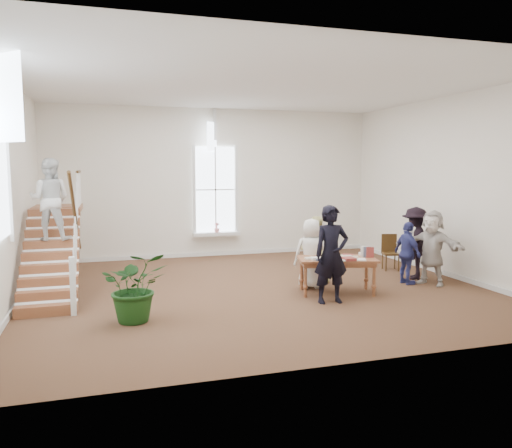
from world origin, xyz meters
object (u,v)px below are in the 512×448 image
object	(u,v)px
police_officer	(331,254)
woman_cluster_a	(408,253)
woman_cluster_b	(415,243)
woman_cluster_c	(432,248)
elderly_woman	(311,254)
person_yellow	(315,249)
side_chair	(390,250)
floor_plant	(136,286)
library_table	(338,262)

from	to	relation	value
police_officer	woman_cluster_a	xyz separation A→B (m)	(2.41, 0.96, -0.26)
woman_cluster_b	woman_cluster_c	world-z (taller)	woman_cluster_b
elderly_woman	woman_cluster_a	size ratio (longest dim) A/B	1.08
person_yellow	side_chair	xyz separation A→B (m)	(2.54, 0.81, -0.27)
woman_cluster_c	elderly_woman	bearing A→B (deg)	-130.95
woman_cluster_a	woman_cluster_c	size ratio (longest dim) A/B	0.84
woman_cluster_b	floor_plant	world-z (taller)	woman_cluster_b
woman_cluster_b	side_chair	size ratio (longest dim) A/B	1.86
library_table	elderly_woman	world-z (taller)	elderly_woman
library_table	floor_plant	bearing A→B (deg)	-155.49
person_yellow	elderly_woman	bearing A→B (deg)	65.10
side_chair	woman_cluster_a	bearing A→B (deg)	-93.12
library_table	person_yellow	bearing A→B (deg)	107.62
library_table	elderly_woman	xyz separation A→B (m)	(-0.36, 0.61, 0.10)
library_table	woman_cluster_b	bearing A→B (deg)	31.85
floor_plant	police_officer	bearing A→B (deg)	1.92
woman_cluster_b	woman_cluster_c	distance (m)	0.65
woman_cluster_a	floor_plant	distance (m)	6.36
woman_cluster_a	side_chair	xyz separation A→B (m)	(0.53, 1.60, -0.21)
police_officer	side_chair	world-z (taller)	police_officer
elderly_woman	floor_plant	distance (m)	4.19
person_yellow	woman_cluster_a	size ratio (longest dim) A/B	1.08
woman_cluster_c	side_chair	size ratio (longest dim) A/B	1.84
woman_cluster_c	floor_plant	xyz separation A→B (m)	(-6.77, -0.89, -0.24)
library_table	police_officer	size ratio (longest dim) A/B	0.92
floor_plant	side_chair	distance (m)	7.30
person_yellow	woman_cluster_c	world-z (taller)	woman_cluster_c
police_officer	woman_cluster_a	distance (m)	2.61
elderly_woman	woman_cluster_c	xyz separation A→B (m)	(2.82, -0.49, 0.08)
person_yellow	police_officer	bearing A→B (deg)	83.19
woman_cluster_b	police_officer	bearing A→B (deg)	-30.00
woman_cluster_a	woman_cluster_b	bearing A→B (deg)	-52.74
woman_cluster_b	side_chair	bearing A→B (deg)	-146.84
woman_cluster_a	floor_plant	size ratio (longest dim) A/B	1.16
library_table	woman_cluster_c	bearing A→B (deg)	17.25
police_officer	side_chair	xyz separation A→B (m)	(2.94, 2.56, -0.46)
woman_cluster_c	floor_plant	world-z (taller)	woman_cluster_c
police_officer	person_yellow	distance (m)	1.81
floor_plant	woman_cluster_a	bearing A→B (deg)	9.87
person_yellow	floor_plant	xyz separation A→B (m)	(-4.25, -1.88, -0.16)
woman_cluster_a	woman_cluster_c	bearing A→B (deg)	-115.77
floor_plant	woman_cluster_b	bearing A→B (deg)	12.81
elderly_woman	woman_cluster_b	bearing A→B (deg)	-163.70
police_officer	floor_plant	distance (m)	3.87
woman_cluster_a	woman_cluster_b	xyz separation A→B (m)	(0.51, 0.45, 0.15)
woman_cluster_a	elderly_woman	bearing A→B (deg)	78.59
person_yellow	floor_plant	distance (m)	4.65
woman_cluster_b	side_chair	distance (m)	1.20
library_table	woman_cluster_a	size ratio (longest dim) A/B	1.24
woman_cluster_a	floor_plant	bearing A→B (deg)	95.60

